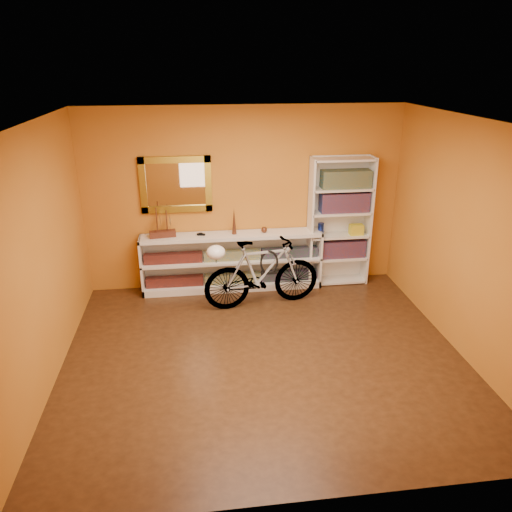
{
  "coord_description": "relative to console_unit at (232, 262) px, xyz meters",
  "views": [
    {
      "loc": [
        -0.69,
        -4.67,
        3.14
      ],
      "look_at": [
        0.0,
        0.7,
        0.95
      ],
      "focal_mm": 34.01,
      "sensor_mm": 36.0,
      "label": 1
    }
  ],
  "objects": [
    {
      "name": "bicycle",
      "position": [
        0.36,
        -0.58,
        0.05
      ],
      "size": [
        0.65,
        1.67,
        0.96
      ],
      "primitive_type": "imported",
      "rotation": [
        0.0,
        0.0,
        1.71
      ],
      "color": "silver",
      "rests_on": "floor"
    },
    {
      "name": "console_unit",
      "position": [
        0.0,
        0.0,
        0.0
      ],
      "size": [
        2.6,
        0.35,
        0.85
      ],
      "primitive_type": null,
      "color": "silver",
      "rests_on": "floor"
    },
    {
      "name": "book_row_a",
      "position": [
        1.63,
        0.03,
        0.12
      ],
      "size": [
        0.7,
        0.22,
        0.26
      ],
      "primitive_type": "cube",
      "color": "maroon",
      "rests_on": "bookcase"
    },
    {
      "name": "decorative_orb",
      "position": [
        0.47,
        0.0,
        0.47
      ],
      "size": [
        0.09,
        0.09,
        0.09
      ],
      "primitive_type": "sphere",
      "color": "#562F1D",
      "rests_on": "console_unit"
    },
    {
      "name": "left_wall",
      "position": [
        -2.05,
        -1.81,
        0.88
      ],
      "size": [
        0.01,
        4.0,
        2.6
      ],
      "primitive_type": "cube",
      "color": "#B6681B",
      "rests_on": "ground"
    },
    {
      "name": "bookcase",
      "position": [
        1.58,
        0.03,
        0.52
      ],
      "size": [
        0.9,
        0.3,
        1.9
      ],
      "primitive_type": null,
      "color": "silver",
      "rests_on": "floor"
    },
    {
      "name": "bronze_ornament",
      "position": [
        0.04,
        0.0,
        0.62
      ],
      "size": [
        0.07,
        0.07,
        0.39
      ],
      "primitive_type": "cone",
      "color": "#562F1D",
      "rests_on": "console_unit"
    },
    {
      "name": "red_tin",
      "position": [
        1.38,
        0.06,
        1.13
      ],
      "size": [
        0.16,
        0.16,
        0.18
      ],
      "primitive_type": "cube",
      "rotation": [
        0.0,
        0.0,
        -0.19
      ],
      "color": "maroon",
      "rests_on": "bookcase"
    },
    {
      "name": "wall_socket",
      "position": [
        1.11,
        0.17,
        -0.17
      ],
      "size": [
        0.09,
        0.02,
        0.09
      ],
      "primitive_type": "cube",
      "color": "silver",
      "rests_on": "back_wall"
    },
    {
      "name": "book_row_c",
      "position": [
        1.63,
        0.03,
        1.16
      ],
      "size": [
        0.7,
        0.22,
        0.25
      ],
      "primitive_type": "cube",
      "color": "#194959",
      "rests_on": "bookcase"
    },
    {
      "name": "travel_mug",
      "position": [
        1.3,
        0.01,
        0.44
      ],
      "size": [
        0.09,
        0.09,
        0.19
      ],
      "primitive_type": "cylinder",
      "color": "navy",
      "rests_on": "bookcase"
    },
    {
      "name": "cd_row_lower",
      "position": [
        0.0,
        -0.02,
        -0.26
      ],
      "size": [
        2.5,
        0.13,
        0.14
      ],
      "primitive_type": "cube",
      "color": "black",
      "rests_on": "console_unit"
    },
    {
      "name": "right_wall",
      "position": [
        2.46,
        -1.81,
        0.88
      ],
      "size": [
        0.01,
        4.0,
        2.6
      ],
      "primitive_type": "cube",
      "color": "#B6681B",
      "rests_on": "ground"
    },
    {
      "name": "ceiling",
      "position": [
        0.21,
        -1.81,
        2.18
      ],
      "size": [
        4.5,
        4.0,
        0.01
      ],
      "primitive_type": "cube",
      "color": "silver",
      "rests_on": "ground"
    },
    {
      "name": "back_wall",
      "position": [
        0.21,
        0.19,
        0.88
      ],
      "size": [
        4.5,
        0.01,
        2.6
      ],
      "primitive_type": "cube",
      "color": "#B6681B",
      "rests_on": "ground"
    },
    {
      "name": "book_row_b",
      "position": [
        1.63,
        0.03,
        0.83
      ],
      "size": [
        0.7,
        0.22,
        0.28
      ],
      "primitive_type": "cube",
      "color": "maroon",
      "rests_on": "bookcase"
    },
    {
      "name": "helmet",
      "position": [
        -0.26,
        -0.67,
        0.42
      ],
      "size": [
        0.25,
        0.24,
        0.19
      ],
      "primitive_type": "ellipsoid",
      "color": "white",
      "rests_on": "bicycle"
    },
    {
      "name": "floor",
      "position": [
        0.21,
        -1.81,
        -0.43
      ],
      "size": [
        4.5,
        4.0,
        0.01
      ],
      "primitive_type": "cube",
      "color": "#311B0D",
      "rests_on": "ground"
    },
    {
      "name": "cd_row_upper",
      "position": [
        0.0,
        -0.02,
        0.11
      ],
      "size": [
        2.5,
        0.13,
        0.14
      ],
      "primitive_type": "cube",
      "color": "navy",
      "rests_on": "console_unit"
    },
    {
      "name": "model_ship",
      "position": [
        -0.96,
        0.0,
        0.64
      ],
      "size": [
        0.37,
        0.18,
        0.43
      ],
      "primitive_type": null,
      "rotation": [
        0.0,
        0.0,
        0.13
      ],
      "color": "#411C12",
      "rests_on": "console_unit"
    },
    {
      "name": "gilt_mirror",
      "position": [
        -0.74,
        0.15,
        1.12
      ],
      "size": [
        0.98,
        0.06,
        0.78
      ],
      "primitive_type": "cube",
      "color": "olive",
      "rests_on": "back_wall"
    },
    {
      "name": "toy_car",
      "position": [
        -0.43,
        0.0,
        0.43
      ],
      "size": [
        0.0,
        0.0,
        0.0
      ],
      "primitive_type": "imported",
      "rotation": [
        0.0,
        0.0,
        1.42
      ],
      "color": "black",
      "rests_on": "console_unit"
    },
    {
      "name": "u_lock",
      "position": [
        0.45,
        -0.57,
        0.2
      ],
      "size": [
        0.25,
        0.03,
        0.25
      ],
      "primitive_type": "torus",
      "rotation": [
        1.57,
        0.0,
        0.0
      ],
      "color": "black",
      "rests_on": "bicycle"
    },
    {
      "name": "yellow_bag",
      "position": [
        1.83,
        -0.01,
        0.42
      ],
      "size": [
        0.2,
        0.13,
        0.15
      ],
      "primitive_type": "cube",
      "rotation": [
        0.0,
        0.0,
        0.02
      ],
      "color": "gold",
      "rests_on": "bookcase"
    }
  ]
}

